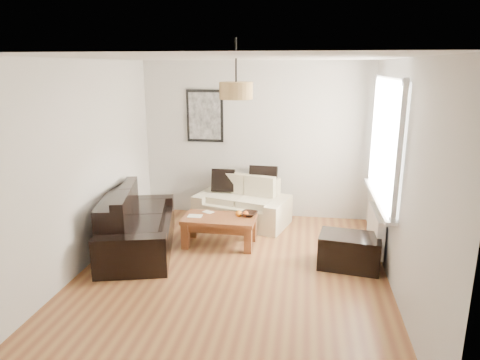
% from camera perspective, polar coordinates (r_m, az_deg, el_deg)
% --- Properties ---
extents(floor, '(4.50, 4.50, 0.00)m').
position_cam_1_polar(floor, '(5.51, -0.99, -12.24)').
color(floor, brown).
rests_on(floor, ground).
extents(ceiling, '(3.80, 4.50, 0.00)m').
position_cam_1_polar(ceiling, '(4.90, -1.13, 15.92)').
color(ceiling, white).
rests_on(ceiling, floor).
extents(wall_back, '(3.80, 0.04, 2.60)m').
position_cam_1_polar(wall_back, '(7.23, 2.04, 5.26)').
color(wall_back, silver).
rests_on(wall_back, floor).
extents(wall_front, '(3.80, 0.04, 2.60)m').
position_cam_1_polar(wall_front, '(2.97, -8.67, -9.40)').
color(wall_front, silver).
rests_on(wall_front, floor).
extents(wall_left, '(0.04, 4.50, 2.60)m').
position_cam_1_polar(wall_left, '(5.69, -20.28, 1.66)').
color(wall_left, silver).
rests_on(wall_left, floor).
extents(wall_right, '(0.04, 4.50, 2.60)m').
position_cam_1_polar(wall_right, '(5.09, 20.53, 0.14)').
color(wall_right, silver).
rests_on(wall_right, floor).
extents(window_bay, '(0.14, 1.90, 1.60)m').
position_cam_1_polar(window_bay, '(5.79, 18.91, 5.03)').
color(window_bay, white).
rests_on(window_bay, wall_right).
extents(radiator, '(0.10, 0.90, 0.52)m').
position_cam_1_polar(radiator, '(6.09, 17.57, -6.30)').
color(radiator, white).
rests_on(radiator, wall_right).
extents(poster, '(0.62, 0.04, 0.87)m').
position_cam_1_polar(poster, '(7.29, -4.68, 8.48)').
color(poster, black).
rests_on(poster, wall_back).
extents(pendant_shade, '(0.40, 0.40, 0.20)m').
position_cam_1_polar(pendant_shade, '(5.20, -0.52, 11.79)').
color(pendant_shade, tan).
rests_on(pendant_shade, ceiling).
extents(loveseat_cream, '(1.63, 1.17, 0.73)m').
position_cam_1_polar(loveseat_cream, '(7.02, 0.28, -2.89)').
color(loveseat_cream, beige).
rests_on(loveseat_cream, floor).
extents(sofa_leather, '(1.34, 2.01, 0.80)m').
position_cam_1_polar(sofa_leather, '(6.18, -13.39, -5.50)').
color(sofa_leather, black).
rests_on(sofa_leather, floor).
extents(coffee_table, '(1.04, 0.58, 0.42)m').
position_cam_1_polar(coffee_table, '(6.24, -2.73, -6.75)').
color(coffee_table, brown).
rests_on(coffee_table, floor).
extents(ottoman, '(0.82, 0.59, 0.43)m').
position_cam_1_polar(ottoman, '(5.75, 14.31, -9.14)').
color(ottoman, black).
rests_on(ottoman, floor).
extents(cushion_left, '(0.38, 0.12, 0.38)m').
position_cam_1_polar(cushion_left, '(7.16, -2.26, -0.04)').
color(cushion_left, black).
rests_on(cushion_left, loveseat_cream).
extents(cushion_right, '(0.46, 0.16, 0.46)m').
position_cam_1_polar(cushion_right, '(7.05, 3.08, 0.05)').
color(cushion_right, black).
rests_on(cushion_right, loveseat_cream).
extents(fruit_bowl, '(0.27, 0.27, 0.06)m').
position_cam_1_polar(fruit_bowl, '(6.21, 1.25, -4.50)').
color(fruit_bowl, black).
rests_on(fruit_bowl, coffee_table).
extents(orange_a, '(0.10, 0.10, 0.09)m').
position_cam_1_polar(orange_a, '(6.18, -0.17, -4.47)').
color(orange_a, orange).
rests_on(orange_a, fruit_bowl).
extents(orange_b, '(0.09, 0.09, 0.08)m').
position_cam_1_polar(orange_b, '(6.17, 0.76, -4.51)').
color(orange_b, '#E35B13').
rests_on(orange_b, fruit_bowl).
extents(orange_c, '(0.07, 0.07, 0.06)m').
position_cam_1_polar(orange_c, '(6.19, -0.03, -4.44)').
color(orange_c, orange).
rests_on(orange_c, fruit_bowl).
extents(papers, '(0.21, 0.15, 0.01)m').
position_cam_1_polar(papers, '(6.23, -6.00, -4.77)').
color(papers, white).
rests_on(papers, coffee_table).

